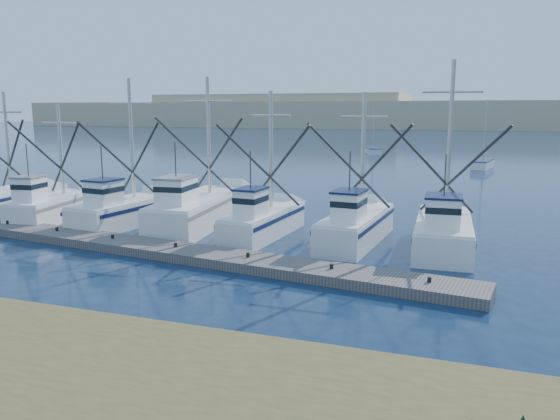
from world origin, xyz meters
name	(u,v)px	position (x,y,z in m)	size (l,w,h in m)	color
ground	(309,324)	(0.00, 0.00, 0.00)	(500.00, 500.00, 0.00)	#0C1F36
floating_dock	(143,247)	(-10.37, 6.31, 0.22)	(32.62, 2.17, 0.43)	#68615D
dune_ridge	(459,115)	(0.00, 210.00, 5.00)	(360.00, 60.00, 10.00)	tan
trawler_fleet	(193,214)	(-10.27, 11.39, 0.98)	(31.57, 9.89, 9.40)	white
sailboat_near	(483,164)	(6.32, 53.85, 0.49)	(2.87, 6.66, 8.10)	white
sailboat_far	(373,151)	(-9.88, 70.61, 0.50)	(3.26, 5.56, 8.10)	white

